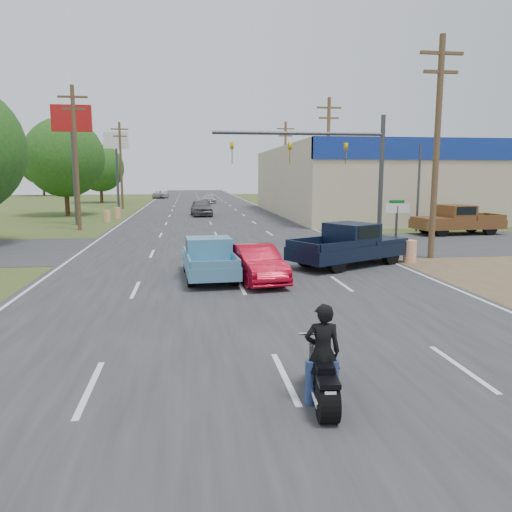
{
  "coord_description": "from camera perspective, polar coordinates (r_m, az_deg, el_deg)",
  "views": [
    {
      "loc": [
        -1.76,
        -8.87,
        3.82
      ],
      "look_at": [
        0.34,
        6.69,
        1.3
      ],
      "focal_mm": 35.0,
      "sensor_mm": 36.0,
      "label": 1
    }
  ],
  "objects": [
    {
      "name": "utility_pole_6",
      "position": [
        61.38,
        -15.18,
        10.2
      ],
      "size": [
        2.0,
        0.28,
        10.0
      ],
      "color": "#4C3823",
      "rests_on": "ground"
    },
    {
      "name": "main_road",
      "position": [
        49.05,
        -5.64,
        4.62
      ],
      "size": [
        15.0,
        180.0,
        0.02
      ],
      "primitive_type": "cube",
      "color": "#2D2D30",
      "rests_on": "ground"
    },
    {
      "name": "big_box_store",
      "position": [
        59.34,
        27.24,
        7.63
      ],
      "size": [
        50.0,
        28.1,
        6.6
      ],
      "color": "#B7A88C",
      "rests_on": "ground"
    },
    {
      "name": "ground",
      "position": [
        9.81,
        3.33,
        -13.81
      ],
      "size": [
        200.0,
        200.0,
        0.0
      ],
      "primitive_type": "plane",
      "color": "#3D4C1E",
      "rests_on": "ground"
    },
    {
      "name": "motorcycle",
      "position": [
        8.62,
        7.59,
        -13.86
      ],
      "size": [
        0.64,
        2.07,
        1.05
      ],
      "rotation": [
        0.0,
        0.0,
        -0.1
      ],
      "color": "black",
      "rests_on": "ground"
    },
    {
      "name": "pole_sign_left_far",
      "position": [
        65.54,
        -15.68,
        11.71
      ],
      "size": [
        3.0,
        0.35,
        9.2
      ],
      "color": "#3F3F44",
      "rests_on": "ground"
    },
    {
      "name": "barrel_1",
      "position": [
        31.25,
        11.33,
        2.84
      ],
      "size": [
        0.56,
        0.56,
        1.0
      ],
      "primitive_type": "cylinder",
      "color": "orange",
      "rests_on": "ground"
    },
    {
      "name": "distant_car_white",
      "position": [
        88.96,
        -10.82,
        6.93
      ],
      "size": [
        2.84,
        5.14,
        1.36
      ],
      "primitive_type": "imported",
      "rotation": [
        0.0,
        0.0,
        3.02
      ],
      "color": "beige",
      "rests_on": "ground"
    },
    {
      "name": "red_convertible",
      "position": [
        18.14,
        0.02,
        -0.9
      ],
      "size": [
        2.0,
        4.19,
        1.33
      ],
      "primitive_type": "imported",
      "rotation": [
        0.0,
        0.0,
        0.15
      ],
      "color": "#AD081E",
      "rests_on": "ground"
    },
    {
      "name": "street_name_sign",
      "position": [
        26.65,
        15.72,
        4.02
      ],
      "size": [
        0.8,
        0.08,
        2.61
      ],
      "color": "#3F3F44",
      "rests_on": "ground"
    },
    {
      "name": "signal_mast",
      "position": [
        26.97,
        8.8,
        11.1
      ],
      "size": [
        9.12,
        0.4,
        7.0
      ],
      "color": "#3F3F44",
      "rests_on": "ground"
    },
    {
      "name": "distant_car_silver",
      "position": [
        71.55,
        -5.38,
        6.56
      ],
      "size": [
        2.35,
        4.86,
        1.36
      ],
      "primitive_type": "imported",
      "rotation": [
        0.0,
        0.0,
        -0.1
      ],
      "color": "#ADACB1",
      "rests_on": "ground"
    },
    {
      "name": "tree_5",
      "position": [
        108.63,
        9.45,
        10.08
      ],
      "size": [
        7.98,
        7.98,
        9.88
      ],
      "color": "#422D19",
      "rests_on": "ground"
    },
    {
      "name": "tree_6",
      "position": [
        107.67,
        -23.26,
        9.82
      ],
      "size": [
        8.82,
        8.82,
        10.92
      ],
      "color": "#422D19",
      "rests_on": "ground"
    },
    {
      "name": "pole_sign_left_near",
      "position": [
        41.93,
        -20.26,
        13.15
      ],
      "size": [
        3.0,
        0.35,
        9.2
      ],
      "color": "#3F3F44",
      "rests_on": "ground"
    },
    {
      "name": "lane_sign",
      "position": [
        25.01,
        15.84,
        4.37
      ],
      "size": [
        1.2,
        0.08,
        2.52
      ],
      "color": "#3F3F44",
      "rests_on": "ground"
    },
    {
      "name": "cross_road",
      "position": [
        27.19,
        -3.91,
        1.04
      ],
      "size": [
        120.0,
        10.0,
        0.02
      ],
      "primitive_type": "cube",
      "color": "#2D2D30",
      "rests_on": "ground"
    },
    {
      "name": "barrel_2",
      "position": [
        43.52,
        -16.63,
        4.36
      ],
      "size": [
        0.56,
        0.56,
        1.0
      ],
      "primitive_type": "cylinder",
      "color": "orange",
      "rests_on": "ground"
    },
    {
      "name": "dirt_verge",
      "position": [
        23.09,
        25.99,
        -1.32
      ],
      "size": [
        8.0,
        18.0,
        0.01
      ],
      "primitive_type": "cube",
      "color": "brown",
      "rests_on": "ground"
    },
    {
      "name": "barrel_3",
      "position": [
        47.42,
        -15.54,
        4.77
      ],
      "size": [
        0.56,
        0.56,
        1.0
      ],
      "primitive_type": "cylinder",
      "color": "orange",
      "rests_on": "ground"
    },
    {
      "name": "tree_2",
      "position": [
        75.9,
        -17.38,
        9.56
      ],
      "size": [
        6.72,
        6.72,
        8.32
      ],
      "color": "#422D19",
      "rests_on": "ground"
    },
    {
      "name": "utility_pole_1",
      "position": [
        24.64,
        19.97,
        12.07
      ],
      "size": [
        2.0,
        0.28,
        10.0
      ],
      "color": "#4C3823",
      "rests_on": "ground"
    },
    {
      "name": "utility_pole_2",
      "position": [
        41.45,
        8.22,
        11.1
      ],
      "size": [
        2.0,
        0.28,
        10.0
      ],
      "color": "#4C3823",
      "rests_on": "ground"
    },
    {
      "name": "blue_pickup",
      "position": [
        18.91,
        -5.43,
        -0.17
      ],
      "size": [
        2.04,
        4.75,
        1.54
      ],
      "rotation": [
        0.0,
        0.0,
        0.05
      ],
      "color": "black",
      "rests_on": "ground"
    },
    {
      "name": "distant_car_grey",
      "position": [
        48.76,
        -6.27,
        5.51
      ],
      "size": [
        2.2,
        4.82,
        1.6
      ],
      "primitive_type": "imported",
      "rotation": [
        0.0,
        0.0,
        0.07
      ],
      "color": "#56575B",
      "rests_on": "ground"
    },
    {
      "name": "tree_1",
      "position": [
        52.23,
        -21.05,
        10.45
      ],
      "size": [
        7.56,
        7.56,
        9.36
      ],
      "color": "#422D19",
      "rests_on": "ground"
    },
    {
      "name": "navy_pickup",
      "position": [
        21.83,
        10.85,
        1.33
      ],
      "size": [
        5.86,
        4.53,
        1.83
      ],
      "rotation": [
        0.0,
        0.0,
        -1.07
      ],
      "color": "black",
      "rests_on": "ground"
    },
    {
      "name": "barrel_0",
      "position": [
        23.27,
        17.18,
        0.51
      ],
      "size": [
        0.56,
        0.56,
        1.0
      ],
      "primitive_type": "cylinder",
      "color": "orange",
      "rests_on": "ground"
    },
    {
      "name": "utility_pole_5",
      "position": [
        37.7,
        -19.91,
        10.86
      ],
      "size": [
        2.0,
        0.28,
        10.0
      ],
      "color": "#4C3823",
      "rests_on": "ground"
    },
    {
      "name": "rider",
      "position": [
        8.53,
        7.59,
        -11.47
      ],
      "size": [
        0.64,
        0.46,
        1.66
      ],
      "primitive_type": "imported",
      "rotation": [
        0.0,
        0.0,
        3.04
      ],
      "color": "black",
      "rests_on": "ground"
    },
    {
      "name": "utility_pole_3",
      "position": [
        58.97,
        3.37,
        10.56
      ],
      "size": [
        2.0,
        0.28,
        10.0
      ],
      "color": "#4C3823",
      "rests_on": "ground"
    },
    {
      "name": "brown_pickup",
      "position": [
        35.49,
        21.86,
        3.88
      ],
      "size": [
        6.04,
        2.77,
        1.94
      ],
      "rotation": [
        0.0,
        0.0,
        1.66
      ],
      "color": "black",
      "rests_on": "ground"
    }
  ]
}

